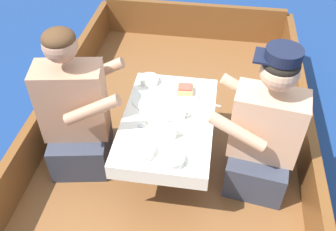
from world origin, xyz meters
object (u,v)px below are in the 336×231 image
Objects in this scene: sandwich at (185,89)px; coffee_cup_port at (170,132)px; person_starboard at (263,134)px; person_port at (76,115)px; coffee_cup_starboard at (180,113)px.

coffee_cup_port is at bearing -95.17° from sandwich.
sandwich is at bearing -20.97° from person_starboard.
person_port is at bearing 8.41° from person_starboard.
person_starboard is at bearing -10.06° from person_port.
coffee_cup_port is at bearing 20.95° from person_starboard.
coffee_cup_starboard reaches higher than coffee_cup_port.
coffee_cup_starboard reaches higher than sandwich.
coffee_cup_port is at bearing -102.12° from coffee_cup_starboard.
person_port is 10.43× the size of coffee_cup_starboard.
person_port is 1.01× the size of person_starboard.
coffee_cup_starboard is at bearing -90.12° from sandwich.
coffee_cup_port is 0.17m from coffee_cup_starboard.
person_port reaches higher than coffee_cup_starboard.
sandwich is 0.41m from coffee_cup_port.
coffee_cup_port is 1.11× the size of coffee_cup_starboard.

